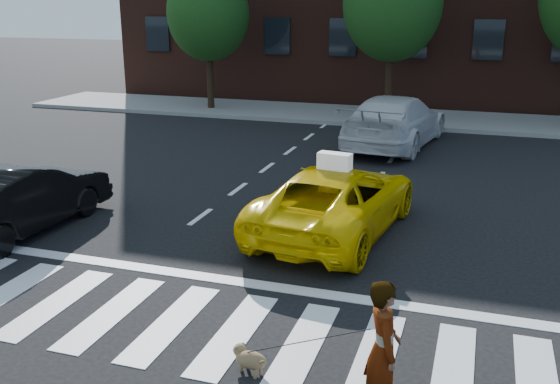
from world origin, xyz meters
name	(u,v)px	position (x,y,z in m)	size (l,w,h in m)	color
ground	(172,323)	(0.00, 0.00, 0.00)	(120.00, 120.00, 0.00)	black
crosswalk	(172,323)	(0.00, 0.00, 0.01)	(13.00, 2.40, 0.01)	silver
stop_line	(216,278)	(0.00, 1.60, 0.01)	(12.00, 0.30, 0.01)	silver
sidewalk_far	(376,116)	(0.00, 17.50, 0.07)	(30.00, 4.00, 0.15)	slate
tree_left	(208,3)	(-6.97, 17.00, 4.44)	(3.39, 3.38, 6.50)	black
taxi	(336,199)	(1.40, 4.46, 0.69)	(2.27, 4.93, 1.37)	#E9C204
black_sedan	(19,198)	(-4.70, 2.50, 0.70)	(1.48, 4.24, 1.40)	black
white_suv	(395,121)	(1.40, 12.71, 0.82)	(2.30, 5.67, 1.64)	silver
woman	(383,349)	(3.24, -1.10, 0.82)	(0.60, 0.39, 1.64)	#999999
dog	(248,358)	(1.52, -0.81, 0.19)	(0.55, 0.38, 0.33)	#95734C
taxi_sign	(335,161)	(1.40, 4.26, 1.53)	(0.65, 0.28, 0.32)	white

